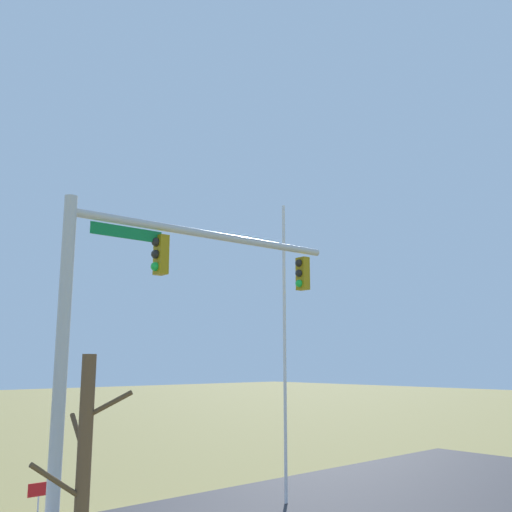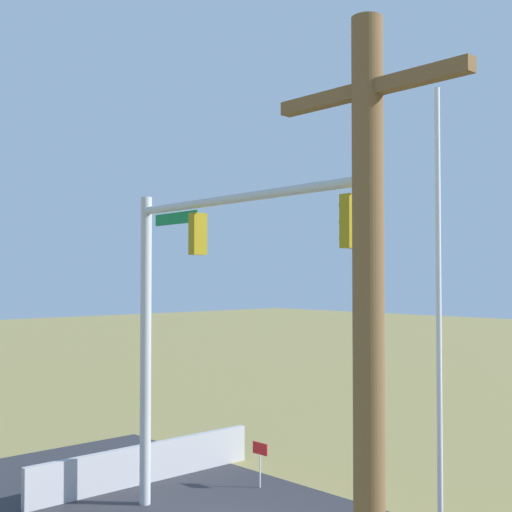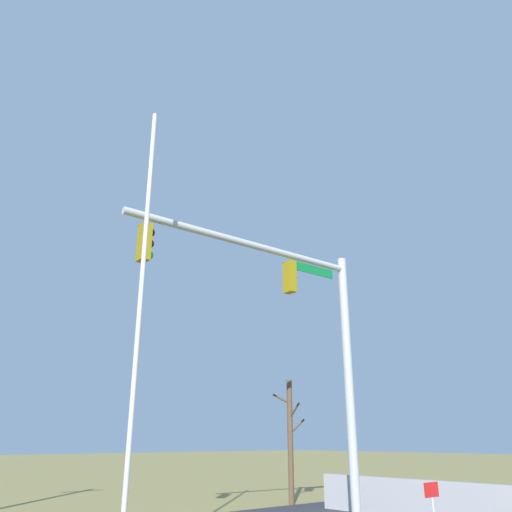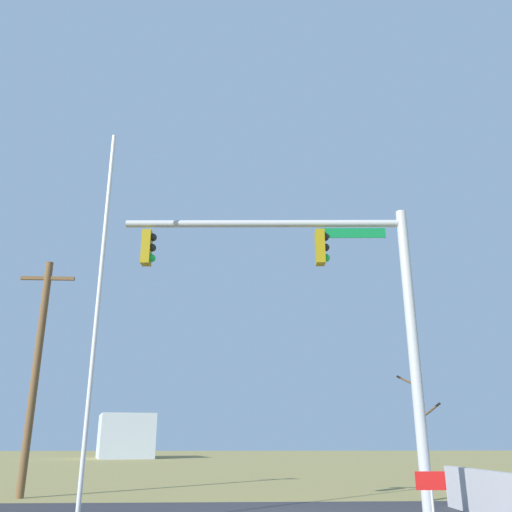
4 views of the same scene
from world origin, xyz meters
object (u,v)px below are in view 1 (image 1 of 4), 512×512
at_px(flagpole, 285,348).
at_px(bare_tree, 81,510).
at_px(signal_mast, 146,308).
at_px(open_sign, 39,496).

relative_size(flagpole, bare_tree, 2.15).
xyz_separation_m(signal_mast, flagpole, (-5.85, -1.29, -0.80)).
distance_m(flagpole, open_sign, 7.98).
bearing_deg(open_sign, signal_mast, 106.83).
distance_m(flagpole, bare_tree, 10.79).
relative_size(bare_tree, open_sign, 3.52).
distance_m(signal_mast, open_sign, 5.60).
bearing_deg(bare_tree, signal_mast, -129.88).
distance_m(signal_mast, flagpole, 6.04).
height_order(flagpole, bare_tree, flagpole).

